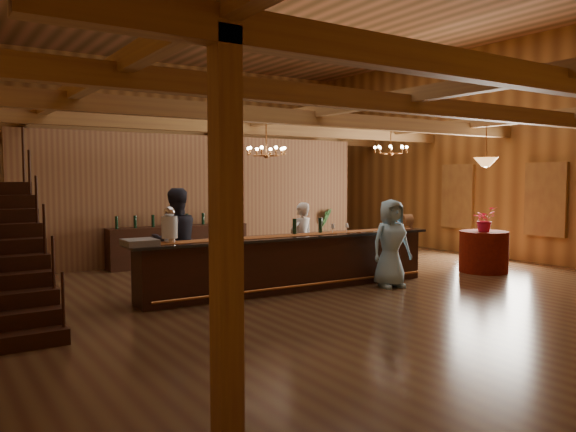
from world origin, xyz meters
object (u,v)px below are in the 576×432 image
raffle_drum (406,220)px  chandelier_left (266,151)px  pendant_lamp (486,162)px  floor_plant (322,229)px  round_table (484,252)px  guest (391,243)px  chandelier_right (391,149)px  staff_second (175,241)px  bartender (301,241)px  tasting_bar (291,262)px  backbar_shelf (179,245)px  beverage_dispenser (169,225)px

raffle_drum → chandelier_left: bearing=146.6°
pendant_lamp → floor_plant: pendant_lamp is taller
round_table → guest: guest is taller
chandelier_right → staff_second: bearing=-172.7°
bartender → floor_plant: size_ratio=1.33×
tasting_bar → chandelier_right: size_ratio=7.56×
floor_plant → bartender: bearing=-132.0°
chandelier_left → pendant_lamp: bearing=-26.5°
staff_second → round_table: bearing=163.5°
tasting_bar → chandelier_right: 4.81m
pendant_lamp → backbar_shelf: bearing=138.7°
round_table → staff_second: bearing=166.9°
chandelier_left → chandelier_right: bearing=2.2°
chandelier_left → raffle_drum: bearing=-33.4°
chandelier_right → raffle_drum: bearing=-124.7°
beverage_dispenser → bartender: beverage_dispenser is taller
guest → floor_plant: guest is taller
raffle_drum → guest: size_ratio=0.20×
raffle_drum → chandelier_right: 2.63m
tasting_bar → chandelier_right: bearing=24.1°
guest → round_table: bearing=12.0°
floor_plant → chandelier_right: bearing=-88.7°
staff_second → guest: bearing=152.3°
bartender → floor_plant: bearing=-141.2°
backbar_shelf → pendant_lamp: pendant_lamp is taller
guest → floor_plant: 5.54m
tasting_bar → round_table: 4.65m
beverage_dispenser → backbar_shelf: 4.18m
chandelier_left → floor_plant: (3.56, 2.83, -2.03)m
staff_second → floor_plant: 6.77m
chandelier_right → round_table: bearing=-74.2°
beverage_dispenser → bartender: 3.19m
round_table → pendant_lamp: bearing=-90.0°
chandelier_right → guest: (-2.25, -2.39, -1.91)m
backbar_shelf → chandelier_left: chandelier_left is taller
beverage_dispenser → round_table: beverage_dispenser is taller
backbar_shelf → guest: 5.25m
tasting_bar → backbar_shelf: 3.92m
chandelier_right → bartender: size_ratio=0.51×
raffle_drum → staff_second: 4.79m
pendant_lamp → tasting_bar: bearing=171.4°
bartender → staff_second: bearing=-9.4°
chandelier_left → staff_second: (-2.26, -0.61, -1.67)m
raffle_drum → staff_second: size_ratio=0.18×
staff_second → floor_plant: bearing=-152.8°
backbar_shelf → bartender: bearing=-63.8°
staff_second → guest: size_ratio=1.13×
beverage_dispenser → chandelier_right: (6.25, 1.42, 1.46)m
backbar_shelf → pendant_lamp: size_ratio=3.68×
beverage_dispenser → chandelier_left: bearing=26.1°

